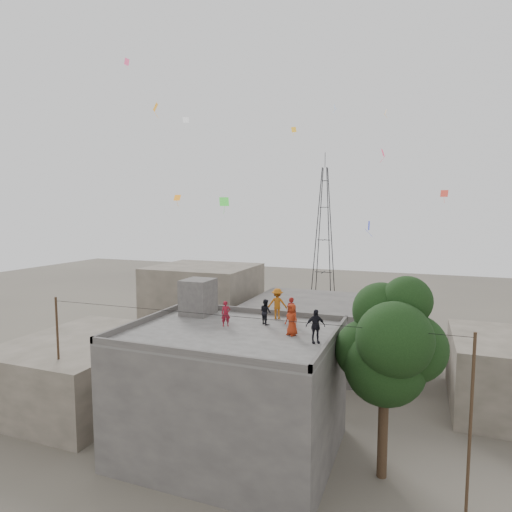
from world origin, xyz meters
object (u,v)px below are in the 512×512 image
at_px(tree, 390,345).
at_px(stair_head_box, 198,297).
at_px(transmission_tower, 324,233).
at_px(person_red_adult, 291,311).
at_px(person_dark_adult, 315,326).

bearing_deg(tree, stair_head_box, 169.26).
distance_m(transmission_tower, person_red_adult, 38.45).
relative_size(stair_head_box, person_red_adult, 1.37).
relative_size(tree, person_red_adult, 6.22).
xyz_separation_m(stair_head_box, person_dark_adult, (7.46, -2.92, -0.24)).
bearing_deg(stair_head_box, transmission_tower, 91.23).
height_order(tree, person_red_adult, tree).
xyz_separation_m(transmission_tower, person_red_adult, (6.43, -37.84, -2.24)).
bearing_deg(person_red_adult, person_dark_adult, 139.63).
distance_m(stair_head_box, person_dark_adult, 8.02).
distance_m(stair_head_box, transmission_tower, 37.46).
xyz_separation_m(tree, transmission_tower, (-11.37, 39.40, 2.97)).
relative_size(person_red_adult, person_dark_adult, 0.96).
distance_m(tree, transmission_tower, 41.12).
relative_size(stair_head_box, tree, 0.22).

